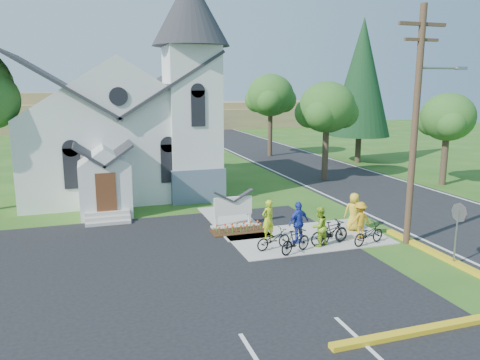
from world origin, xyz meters
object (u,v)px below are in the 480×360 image
object	(u,v)px
cyclist_1	(319,226)
cyclist_3	(360,220)
bike_0	(273,239)
stop_sign	(458,221)
bike_1	(296,241)
bike_4	(369,234)
church_sign	(233,206)
cyclist_2	(298,222)
bike_2	(329,233)
cyclist_4	(354,212)
cyclist_0	(268,220)
utility_pole	(417,120)
bike_3	(333,232)

from	to	relation	value
cyclist_1	cyclist_3	distance (m)	2.28
bike_0	cyclist_1	distance (m)	2.05
stop_sign	bike_0	distance (m)	7.19
bike_1	bike_4	distance (m)	3.44
church_sign	cyclist_2	distance (m)	3.83
cyclist_2	cyclist_3	xyz separation A→B (m)	(2.92, -0.21, -0.09)
bike_0	cyclist_3	distance (m)	4.25
bike_2	cyclist_4	world-z (taller)	cyclist_4
stop_sign	bike_4	world-z (taller)	stop_sign
bike_1	cyclist_3	xyz separation A→B (m)	(3.55, 0.89, 0.33)
cyclist_0	bike_4	bearing A→B (deg)	132.48
church_sign	bike_0	distance (m)	3.76
cyclist_0	bike_2	size ratio (longest dim) A/B	0.94
church_sign	stop_sign	distance (m)	9.97
utility_pole	cyclist_3	bearing A→B (deg)	144.81
bike_1	bike_3	xyz separation A→B (m)	(2.03, 0.57, 0.01)
utility_pole	stop_sign	size ratio (longest dim) A/B	4.03
church_sign	bike_2	distance (m)	5.00
utility_pole	bike_2	xyz separation A→B (m)	(-3.40, 0.86, -4.85)
stop_sign	cyclist_2	distance (m)	6.28
cyclist_2	cyclist_4	world-z (taller)	cyclist_2
utility_pole	bike_1	xyz separation A→B (m)	(-5.25, 0.31, -4.85)
bike_1	bike_3	bearing A→B (deg)	-97.52
church_sign	utility_pole	xyz separation A→B (m)	(6.56, -4.70, 4.38)
bike_3	bike_4	bearing A→B (deg)	-126.26
utility_pole	cyclist_0	bearing A→B (deg)	157.91
church_sign	bike_4	bearing A→B (deg)	-42.74
bike_0	cyclist_1	size ratio (longest dim) A/B	0.95
bike_0	cyclist_2	size ratio (longest dim) A/B	0.88
utility_pole	bike_0	bearing A→B (deg)	170.05
utility_pole	cyclist_4	size ratio (longest dim) A/B	5.53
bike_1	bike_3	distance (m)	2.11
bike_3	cyclist_4	world-z (taller)	cyclist_4
stop_sign	cyclist_0	size ratio (longest dim) A/B	1.38
bike_3	cyclist_4	xyz separation A→B (m)	(1.86, 1.37, 0.40)
bike_0	church_sign	bearing A→B (deg)	-2.98
utility_pole	stop_sign	xyz separation A→B (m)	(0.07, -2.70, -3.62)
bike_1	cyclist_2	xyz separation A→B (m)	(0.63, 1.10, 0.42)
cyclist_0	church_sign	bearing A→B (deg)	-89.90
cyclist_0	bike_1	distance (m)	2.08
cyclist_4	utility_pole	bearing A→B (deg)	143.63
utility_pole	bike_3	world-z (taller)	utility_pole
bike_0	cyclist_3	xyz separation A→B (m)	(4.23, 0.15, 0.40)
church_sign	cyclist_1	distance (m)	4.71
cyclist_3	bike_1	bearing A→B (deg)	7.53
bike_1	cyclist_3	bearing A→B (deg)	-99.22
bike_1	church_sign	bearing A→B (deg)	-6.53
utility_pole	cyclist_4	world-z (taller)	utility_pole
cyclist_2	bike_1	bearing A→B (deg)	42.70
church_sign	cyclist_4	bearing A→B (deg)	-25.23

